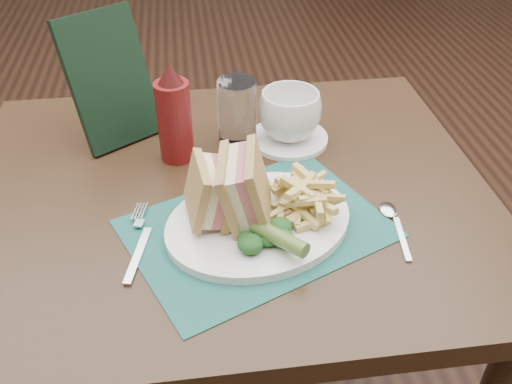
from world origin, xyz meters
TOP-DOWN VIEW (x-y plane):
  - floor at (0.00, 0.00)m, footprint 7.00×7.00m
  - table_main at (0.00, -0.50)m, footprint 0.90×0.75m
  - placemat at (0.04, -0.62)m, footprint 0.46×0.41m
  - plate at (0.04, -0.61)m, footprint 0.37×0.33m
  - sandwich_half_a at (-0.05, -0.60)m, footprint 0.09×0.11m
  - sandwich_half_b at (-0.00, -0.60)m, footprint 0.10×0.13m
  - kale_garnish at (0.04, -0.66)m, footprint 0.11×0.08m
  - pickle_spear at (0.05, -0.67)m, footprint 0.10×0.11m
  - fries_pile at (0.11, -0.60)m, footprint 0.18×0.20m
  - fork at (-0.15, -0.62)m, footprint 0.07×0.17m
  - spoon at (0.25, -0.64)m, footprint 0.05×0.15m
  - saucer at (0.13, -0.36)m, footprint 0.19×0.19m
  - coffee_cup at (0.13, -0.36)m, footprint 0.16×0.16m
  - drinking_glass at (0.03, -0.36)m, footprint 0.09×0.09m
  - ketchup_bottle at (-0.08, -0.39)m, footprint 0.07×0.07m
  - check_presenter at (-0.19, -0.30)m, footprint 0.18×0.16m

SIDE VIEW (x-z plane):
  - floor at x=0.00m, z-range 0.00..0.00m
  - table_main at x=0.00m, z-range 0.00..0.75m
  - placemat at x=0.04m, z-range 0.75..0.75m
  - spoon at x=0.25m, z-range 0.75..0.76m
  - saucer at x=0.13m, z-range 0.75..0.76m
  - fork at x=-0.15m, z-range 0.75..0.76m
  - plate at x=0.04m, z-range 0.75..0.77m
  - kale_garnish at x=0.04m, z-range 0.77..0.79m
  - pickle_spear at x=0.05m, z-range 0.78..0.80m
  - fries_pile at x=0.11m, z-range 0.77..0.83m
  - coffee_cup at x=0.13m, z-range 0.76..0.85m
  - drinking_glass at x=0.03m, z-range 0.75..0.88m
  - sandwich_half_a at x=-0.05m, z-range 0.77..0.87m
  - sandwich_half_b at x=0.00m, z-range 0.77..0.88m
  - ketchup_bottle at x=-0.08m, z-range 0.75..0.94m
  - check_presenter at x=-0.19m, z-range 0.75..0.99m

